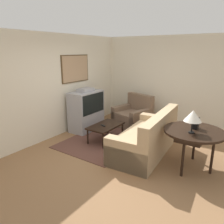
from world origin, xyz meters
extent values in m
plane|color=#8E6642|center=(0.00, 0.00, 0.00)|extent=(12.00, 12.00, 0.00)
cube|color=beige|center=(0.00, 2.13, 1.35)|extent=(12.00, 0.06, 2.70)
cube|color=#4C381E|center=(0.78, 2.08, 1.77)|extent=(1.06, 0.03, 0.76)
cube|color=tan|center=(0.78, 2.07, 1.77)|extent=(1.01, 0.01, 0.71)
cube|color=beige|center=(2.63, 0.00, 1.35)|extent=(0.06, 12.00, 2.70)
cube|color=brown|center=(0.58, 0.82, 0.01)|extent=(2.55, 1.68, 0.01)
cube|color=#9E9EA3|center=(0.78, 1.72, 0.26)|extent=(1.00, 0.55, 0.52)
cube|color=#9E9EA3|center=(0.78, 1.72, 0.83)|extent=(1.00, 0.55, 0.63)
cube|color=black|center=(0.78, 1.44, 0.83)|extent=(0.90, 0.01, 0.55)
cube|color=#9E9EA3|center=(0.78, 1.72, 1.19)|extent=(0.45, 0.30, 0.09)
cube|color=tan|center=(0.41, -0.34, 0.24)|extent=(2.15, 1.10, 0.47)
cube|color=tan|center=(0.44, -0.69, 0.72)|extent=(2.09, 0.39, 0.50)
cube|color=tan|center=(1.32, -0.26, 0.32)|extent=(0.32, 0.95, 0.63)
cube|color=tan|center=(-0.51, -0.42, 0.32)|extent=(0.32, 0.95, 0.63)
cube|color=#877154|center=(0.89, -0.52, 0.64)|extent=(0.37, 0.15, 0.34)
cube|color=#877154|center=(-0.04, -0.60, 0.64)|extent=(0.37, 0.15, 0.34)
cube|color=brown|center=(1.80, 0.77, 0.23)|extent=(1.11, 1.15, 0.45)
cube|color=brown|center=(2.15, 0.68, 0.71)|extent=(0.41, 0.97, 0.51)
cube|color=brown|center=(1.90, 1.15, 0.30)|extent=(0.92, 0.38, 0.59)
cube|color=brown|center=(1.70, 0.38, 0.30)|extent=(0.92, 0.38, 0.59)
cube|color=black|center=(0.43, 0.77, 0.41)|extent=(0.97, 0.57, 0.04)
cylinder|color=black|center=(-0.01, 0.54, 0.20)|extent=(0.04, 0.04, 0.39)
cylinder|color=black|center=(0.86, 0.54, 0.20)|extent=(0.04, 0.04, 0.39)
cylinder|color=black|center=(-0.01, 1.01, 0.20)|extent=(0.04, 0.04, 0.39)
cylinder|color=black|center=(0.86, 1.01, 0.20)|extent=(0.04, 0.04, 0.39)
cylinder|color=black|center=(0.28, -1.43, 0.78)|extent=(1.14, 1.14, 0.04)
cube|color=black|center=(0.28, -1.43, 0.72)|extent=(0.97, 0.46, 0.08)
cylinder|color=black|center=(-0.12, -1.37, 0.38)|extent=(0.05, 0.05, 0.76)
cylinder|color=black|center=(0.68, -1.37, 0.38)|extent=(0.05, 0.05, 0.76)
cylinder|color=black|center=(0.28, -1.80, 0.38)|extent=(0.05, 0.05, 0.76)
cylinder|color=black|center=(0.11, -1.42, 0.81)|extent=(0.11, 0.11, 0.02)
cylinder|color=black|center=(0.11, -1.42, 1.01)|extent=(0.02, 0.02, 0.37)
cone|color=white|center=(0.11, -1.42, 1.13)|extent=(0.32, 0.32, 0.21)
cube|color=black|center=(0.41, -1.42, 0.91)|extent=(0.15, 0.09, 0.22)
cylinder|color=white|center=(0.41, -1.47, 0.95)|extent=(0.11, 0.01, 0.11)
cube|color=black|center=(0.34, 0.79, 0.44)|extent=(0.11, 0.16, 0.02)
camera|label=1|loc=(-3.83, -2.33, 2.28)|focal=35.00mm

